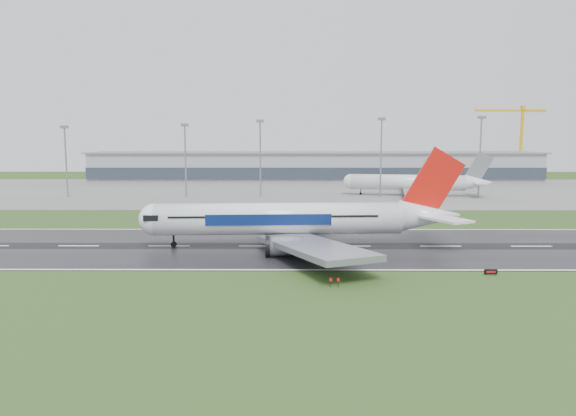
{
  "coord_description": "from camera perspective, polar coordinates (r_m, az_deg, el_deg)",
  "views": [
    {
      "loc": [
        -13.11,
        -118.77,
        24.06
      ],
      "look_at": [
        -13.71,
        12.0,
        7.0
      ],
      "focal_mm": 34.2,
      "sensor_mm": 36.0,
      "label": 1
    }
  ],
  "objects": [
    {
      "name": "floodmast_4",
      "position": [
        231.53,
        19.32,
        4.89
      ],
      "size": [
        0.64,
        0.64,
        30.95
      ],
      "primitive_type": "cylinder",
      "color": "gray",
      "rests_on": "ground"
    },
    {
      "name": "floodmast_0",
      "position": [
        236.67,
        -22.07,
        4.36
      ],
      "size": [
        0.64,
        0.64,
        27.25
      ],
      "primitive_type": "cylinder",
      "color": "gray",
      "rests_on": "ground"
    },
    {
      "name": "ground",
      "position": [
        121.89,
        6.45,
        -4.0
      ],
      "size": [
        520.0,
        520.0,
        0.0
      ],
      "primitive_type": "plane",
      "color": "#274519",
      "rests_on": "ground"
    },
    {
      "name": "floodmast_3",
      "position": [
        221.89,
        9.64,
        5.04
      ],
      "size": [
        0.64,
        0.64,
        30.38
      ],
      "primitive_type": "cylinder",
      "color": "gray",
      "rests_on": "ground"
    },
    {
      "name": "runway",
      "position": [
        121.88,
        6.45,
        -3.98
      ],
      "size": [
        400.0,
        45.0,
        0.1
      ],
      "primitive_type": "cube",
      "color": "black",
      "rests_on": "ground"
    },
    {
      "name": "parked_airliner",
      "position": [
        228.9,
        12.93,
        3.44
      ],
      "size": [
        68.92,
        65.56,
        17.61
      ],
      "primitive_type": null,
      "rotation": [
        0.0,
        0.0,
        -0.18
      ],
      "color": "silver",
      "rests_on": "apron"
    },
    {
      "name": "floodmast_2",
      "position": [
        219.29,
        -2.89,
        5.0
      ],
      "size": [
        0.64,
        0.64,
        29.6
      ],
      "primitive_type": "cylinder",
      "color": "gray",
      "rests_on": "ground"
    },
    {
      "name": "main_airliner",
      "position": [
        119.54,
        1.42,
        0.91
      ],
      "size": [
        73.83,
        70.66,
        20.79
      ],
      "primitive_type": null,
      "rotation": [
        0.0,
        0.0,
        0.05
      ],
      "color": "white",
      "rests_on": "runway"
    },
    {
      "name": "floodmast_1",
      "position": [
        222.97,
        -10.61,
        4.73
      ],
      "size": [
        0.64,
        0.64,
        28.04
      ],
      "primitive_type": "cylinder",
      "color": "gray",
      "rests_on": "ground"
    },
    {
      "name": "tower_crane",
      "position": [
        345.45,
        23.08,
        6.32
      ],
      "size": [
        42.23,
        6.49,
        41.88
      ],
      "primitive_type": null,
      "rotation": [
        0.0,
        0.0,
        0.1
      ],
      "color": "gold",
      "rests_on": "ground"
    },
    {
      "name": "runway_sign",
      "position": [
        102.83,
        20.33,
        -6.27
      ],
      "size": [
        2.3,
        0.73,
        1.04
      ],
      "primitive_type": null,
      "rotation": [
        0.0,
        0.0,
        -0.21
      ],
      "color": "black",
      "rests_on": "ground"
    },
    {
      "name": "apron",
      "position": [
        245.3,
        3.33,
        1.8
      ],
      "size": [
        400.0,
        130.0,
        0.08
      ],
      "primitive_type": "cube",
      "color": "slate",
      "rests_on": "ground"
    },
    {
      "name": "terminal",
      "position": [
        304.5,
        2.74,
        4.31
      ],
      "size": [
        240.0,
        36.0,
        15.0
      ],
      "primitive_type": "cube",
      "color": "gray",
      "rests_on": "ground"
    }
  ]
}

